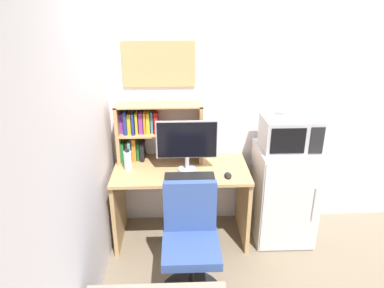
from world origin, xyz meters
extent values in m
cube|color=silver|center=(0.40, 0.02, 1.30)|extent=(6.40, 0.04, 2.60)
cube|color=silver|center=(-1.62, -1.60, 1.30)|extent=(0.04, 4.40, 2.60)
cube|color=tan|center=(-0.94, -0.33, 0.74)|extent=(1.23, 0.66, 0.03)
cube|color=tan|center=(-1.53, -0.33, 0.36)|extent=(0.04, 0.59, 0.73)
cube|color=tan|center=(-0.34, -0.33, 0.36)|extent=(0.04, 0.59, 0.73)
cube|color=tan|center=(-1.51, -0.13, 1.03)|extent=(0.03, 0.26, 0.55)
cube|color=tan|center=(-0.75, -0.13, 1.03)|extent=(0.03, 0.26, 0.55)
cube|color=tan|center=(-1.13, -0.13, 1.30)|extent=(0.79, 0.26, 0.01)
cube|color=tan|center=(-1.13, -0.13, 1.03)|extent=(0.73, 0.26, 0.01)
cube|color=#197233|center=(-1.48, -0.11, 0.85)|extent=(0.03, 0.20, 0.20)
cube|color=brown|center=(-1.45, -0.10, 0.84)|extent=(0.03, 0.15, 0.18)
cube|color=teal|center=(-1.42, -0.12, 0.86)|extent=(0.03, 0.21, 0.21)
cube|color=orange|center=(-1.38, -0.10, 0.87)|extent=(0.04, 0.18, 0.22)
cube|color=#197233|center=(-1.34, -0.10, 0.84)|extent=(0.02, 0.15, 0.17)
cube|color=black|center=(-1.30, -0.10, 0.84)|extent=(0.04, 0.18, 0.18)
cube|color=purple|center=(-1.47, -0.09, 1.13)|extent=(0.04, 0.15, 0.19)
cube|color=navy|center=(-1.44, -0.11, 1.14)|extent=(0.03, 0.20, 0.21)
cube|color=gold|center=(-1.40, -0.10, 1.13)|extent=(0.03, 0.17, 0.19)
cube|color=navy|center=(-1.37, -0.11, 1.13)|extent=(0.02, 0.21, 0.20)
cube|color=gold|center=(-1.34, -0.11, 1.13)|extent=(0.02, 0.19, 0.20)
cube|color=purple|center=(-1.30, -0.10, 1.13)|extent=(0.04, 0.17, 0.20)
cube|color=orange|center=(-1.26, -0.11, 1.13)|extent=(0.02, 0.18, 0.20)
cube|color=gold|center=(-1.23, -0.10, 1.13)|extent=(0.03, 0.17, 0.20)
cube|color=teal|center=(-1.20, -0.10, 1.13)|extent=(0.02, 0.16, 0.20)
cube|color=#B21E1E|center=(-1.16, -0.10, 1.13)|extent=(0.04, 0.18, 0.20)
cylinder|color=#B7B7BC|center=(-0.88, -0.37, 0.76)|extent=(0.17, 0.17, 0.02)
cylinder|color=#B7B7BC|center=(-0.88, -0.37, 0.83)|extent=(0.04, 0.04, 0.12)
cube|color=#B7B7BC|center=(-0.88, -0.37, 1.05)|extent=(0.54, 0.01, 0.35)
cube|color=black|center=(-0.88, -0.37, 1.05)|extent=(0.52, 0.02, 0.32)
cube|color=black|center=(-0.86, -0.52, 0.76)|extent=(0.43, 0.14, 0.02)
ellipsoid|color=black|center=(-0.53, -0.52, 0.77)|extent=(0.06, 0.11, 0.03)
cylinder|color=silver|center=(-1.41, -0.34, 0.84)|extent=(0.07, 0.07, 0.17)
cylinder|color=black|center=(-1.41, -0.34, 0.94)|extent=(0.04, 0.04, 0.02)
cube|color=silver|center=(0.04, -0.33, 0.47)|extent=(0.54, 0.55, 0.93)
cube|color=silver|center=(0.04, -0.61, 0.47)|extent=(0.52, 0.01, 0.89)
cylinder|color=#B2B2B7|center=(0.23, -0.62, 0.51)|extent=(0.01, 0.01, 0.33)
cube|color=#ADADB2|center=(0.04, -0.33, 1.08)|extent=(0.49, 0.37, 0.30)
cube|color=black|center=(-0.03, -0.51, 1.08)|extent=(0.30, 0.01, 0.23)
cube|color=black|center=(0.22, -0.51, 1.08)|extent=(0.12, 0.01, 0.24)
cylinder|color=silver|center=(0.02, -0.33, 1.24)|extent=(0.11, 0.11, 0.01)
cylinder|color=silver|center=(0.02, -0.33, 1.29)|extent=(0.02, 0.02, 0.09)
cylinder|color=silver|center=(0.02, -0.34, 1.41)|extent=(0.15, 0.03, 0.15)
cylinder|color=black|center=(-0.87, -1.11, 0.23)|extent=(0.04, 0.04, 0.43)
cube|color=#334C8C|center=(-0.87, -1.11, 0.47)|extent=(0.43, 0.43, 0.07)
cube|color=#334C8C|center=(-0.87, -0.91, 0.71)|extent=(0.41, 0.06, 0.42)
cube|color=tan|center=(-1.12, -0.01, 1.65)|extent=(0.66, 0.02, 0.41)
camera|label=1|loc=(-0.95, -3.27, 2.21)|focal=33.43mm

